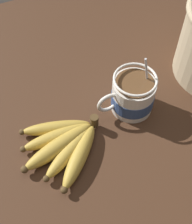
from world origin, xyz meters
TOP-DOWN VIEW (x-y plane):
  - table at (0.00, 0.00)cm, footprint 103.61×103.61cm
  - coffee_mug at (-6.42, 3.78)cm, footprint 14.22×10.40cm
  - banana_bunch at (12.91, 7.78)cm, footprint 20.30×19.97cm

SIDE VIEW (x-z plane):
  - table at x=0.00cm, z-range 0.00..2.70cm
  - banana_bunch at x=12.91cm, z-range 2.37..6.50cm
  - coffee_mug at x=-6.42cm, z-range -0.69..15.27cm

